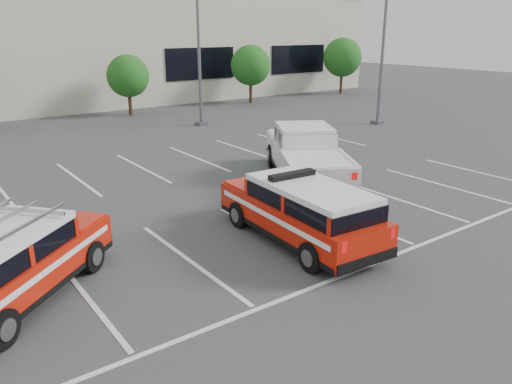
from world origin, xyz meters
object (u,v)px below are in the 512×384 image
(light_pole_mid, at_px, (198,36))
(light_pole_right, at_px, (384,36))
(ladder_suv, at_px, (10,269))
(tree_far_right, at_px, (343,59))
(convention_building, at_px, (12,41))
(white_pickup, at_px, (306,159))
(fire_chief_suv, at_px, (301,215))
(tree_right, at_px, (251,67))
(tree_mid_right, at_px, (129,77))

(light_pole_mid, bearing_deg, light_pole_right, -33.69)
(ladder_suv, bearing_deg, tree_far_right, 83.42)
(ladder_suv, bearing_deg, light_pole_mid, 97.83)
(convention_building, relative_size, light_pole_mid, 5.86)
(light_pole_right, bearing_deg, white_pickup, -151.19)
(white_pickup, bearing_deg, fire_chief_suv, -102.46)
(light_pole_mid, bearing_deg, tree_right, 36.77)
(light_pole_right, relative_size, fire_chief_suv, 1.89)
(convention_building, bearing_deg, light_pole_mid, -66.74)
(tree_mid_right, distance_m, fire_chief_suv, 23.29)
(tree_far_right, bearing_deg, tree_right, -180.00)
(tree_mid_right, xyz_separation_m, white_pickup, (-0.65, -18.40, -1.70))
(convention_building, height_order, tree_far_right, convention_building)
(tree_far_right, height_order, white_pickup, tree_far_right)
(tree_right, height_order, light_pole_mid, light_pole_mid)
(light_pole_mid, xyz_separation_m, fire_chief_suv, (-6.62, -16.70, -4.42))
(tree_mid_right, height_order, light_pole_mid, light_pole_mid)
(convention_building, height_order, fire_chief_suv, convention_building)
(fire_chief_suv, bearing_deg, tree_right, 60.84)
(tree_mid_right, bearing_deg, light_pole_mid, -72.48)
(tree_mid_right, relative_size, fire_chief_suv, 0.74)
(tree_far_right, xyz_separation_m, white_pickup, (-20.65, -18.40, -2.24))
(light_pole_mid, distance_m, fire_chief_suv, 18.50)
(convention_building, height_order, white_pickup, convention_building)
(tree_mid_right, distance_m, ladder_suv, 24.61)
(fire_chief_suv, distance_m, ladder_suv, 7.18)
(fire_chief_suv, xyz_separation_m, white_pickup, (4.06, 4.35, 0.04))
(ladder_suv, bearing_deg, light_pole_right, 72.00)
(tree_mid_right, height_order, white_pickup, tree_mid_right)
(light_pole_mid, relative_size, white_pickup, 1.50)
(convention_building, distance_m, tree_right, 17.96)
(tree_mid_right, bearing_deg, white_pickup, -92.02)
(convention_building, xyz_separation_m, tree_mid_right, (4.91, -9.82, -2.22))
(light_pole_right, height_order, fire_chief_suv, light_pole_right)
(tree_far_right, height_order, fire_chief_suv, tree_far_right)
(white_pickup, height_order, ladder_suv, white_pickup)
(tree_right, height_order, fire_chief_suv, tree_right)
(tree_far_right, distance_m, light_pole_right, 15.24)
(light_pole_mid, distance_m, white_pickup, 13.36)
(light_pole_mid, height_order, white_pickup, light_pole_mid)
(light_pole_mid, relative_size, fire_chief_suv, 1.89)
(tree_far_right, xyz_separation_m, light_pole_mid, (-18.09, -6.05, 2.14))
(fire_chief_suv, bearing_deg, light_pole_right, 38.14)
(tree_right, xyz_separation_m, fire_chief_suv, (-14.71, -22.75, -2.01))
(tree_mid_right, distance_m, tree_far_right, 20.01)
(tree_mid_right, bearing_deg, light_pole_right, -47.83)
(convention_building, distance_m, light_pole_mid, 17.27)
(tree_far_right, xyz_separation_m, light_pole_right, (-9.09, -12.05, 2.14))
(tree_far_right, bearing_deg, fire_chief_suv, -137.36)
(convention_building, distance_m, fire_chief_suv, 32.81)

